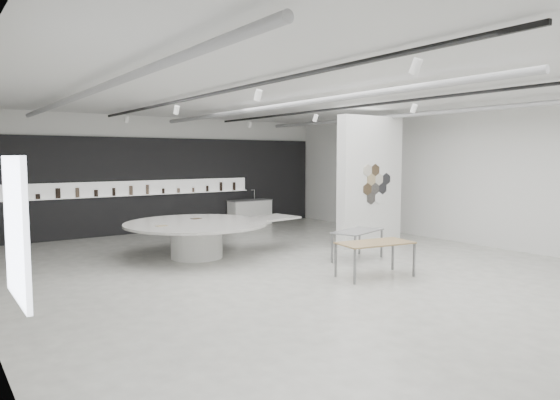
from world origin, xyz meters
TOP-DOWN VIEW (x-y plane):
  - room at (-0.09, -0.00)m, footprint 12.02×14.02m
  - back_wall_display at (-0.08, 6.93)m, footprint 11.80×0.27m
  - partition_column at (3.50, 1.00)m, footprint 2.20×0.38m
  - display_island at (-1.17, 2.23)m, footprint 4.80×3.95m
  - sample_table_wood at (0.88, -1.70)m, footprint 1.66×1.03m
  - sample_table_stone at (1.79, -0.27)m, footprint 1.53×1.06m
  - kitchen_counter at (3.03, 6.54)m, footprint 1.62×0.64m

SIDE VIEW (x-z plane):
  - kitchen_counter at x=3.03m, z-range -0.18..1.09m
  - display_island at x=-1.17m, z-range 0.13..1.03m
  - sample_table_stone at x=1.79m, z-range 0.30..1.01m
  - sample_table_wood at x=0.88m, z-range 0.31..1.04m
  - back_wall_display at x=-0.08m, z-range -0.01..3.09m
  - partition_column at x=3.50m, z-range 0.00..3.60m
  - room at x=-0.09m, z-range 0.16..3.98m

